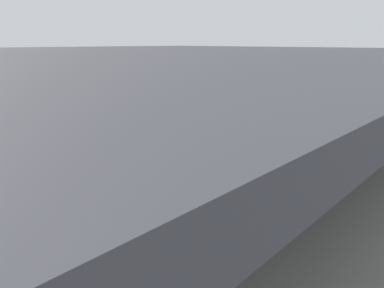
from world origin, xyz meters
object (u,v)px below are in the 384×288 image
boarding_stairs (225,165)px  crew_worker_near_nose (302,195)px  airplane_main (169,132)px  crew_worker_by_stairs (237,172)px  traffic_cone_orange (289,176)px

boarding_stairs → crew_worker_near_nose: (-1.84, -12.02, 0.19)m
airplane_main → crew_worker_by_stairs: 13.83m
airplane_main → boarding_stairs: airplane_main is taller
boarding_stairs → crew_worker_by_stairs: 3.58m
crew_worker_near_nose → traffic_cone_orange: bearing=40.1°
crew_worker_by_stairs → crew_worker_near_nose: bearing=-92.0°
crew_worker_by_stairs → traffic_cone_orange: crew_worker_by_stairs is taller
boarding_stairs → crew_worker_near_nose: bearing=-98.7°
boarding_stairs → crew_worker_by_stairs: size_ratio=2.82×
airplane_main → boarding_stairs: bearing=-86.9°
crew_worker_near_nose → traffic_cone_orange: size_ratio=2.72×
airplane_main → crew_worker_near_nose: size_ratio=22.77×
airplane_main → crew_worker_by_stairs: size_ratio=22.31×
crew_worker_by_stairs → boarding_stairs: bearing=64.6°
airplane_main → crew_worker_by_stairs: bearing=-94.1°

